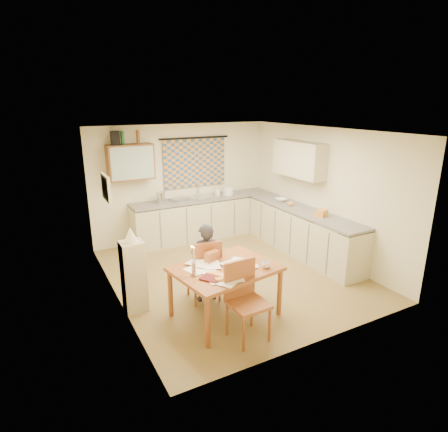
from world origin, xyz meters
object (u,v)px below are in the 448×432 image
counter_right (302,232)px  chair_far (204,281)px  dining_table (225,291)px  person (205,263)px  counter_back (205,218)px  stove (336,247)px  shelf_stand (134,277)px

counter_right → chair_far: (-2.52, -0.72, -0.14)m
counter_right → chair_far: bearing=-163.9°
dining_table → person: (-0.05, 0.54, 0.24)m
counter_back → stove: bearing=-64.6°
person → counter_back: bearing=-109.7°
person → counter_right: bearing=-157.5°
person → chair_far: bearing=-48.7°
chair_far → shelf_stand: shelf_stand is taller
chair_far → dining_table: bearing=103.1°
stove → chair_far: size_ratio=0.90×
dining_table → shelf_stand: size_ratio=1.43×
stove → chair_far: 2.53m
person → shelf_stand: bearing=-6.3°
chair_far → person: bearing=131.6°
dining_table → shelf_stand: (-1.09, 0.76, 0.15)m
stove → shelf_stand: bearing=173.7°
stove → dining_table: 2.48m
counter_back → stove: (1.29, -2.72, -0.00)m
dining_table → counter_right: bearing=18.5°
counter_back → chair_far: bearing=-116.0°
stove → shelf_stand: (-3.54, 0.39, 0.08)m
counter_right → shelf_stand: size_ratio=2.77×
counter_right → shelf_stand: bearing=-171.5°
chair_far → counter_right: bearing=-157.9°
stove → person: 2.51m
counter_right → dining_table: (-2.45, -1.29, -0.07)m
chair_far → stove: bearing=-178.4°
dining_table → chair_far: size_ratio=1.52×
counter_back → person: bearing=-115.4°
dining_table → chair_far: 0.57m
counter_back → dining_table: size_ratio=2.18×
dining_table → chair_far: chair_far is taller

